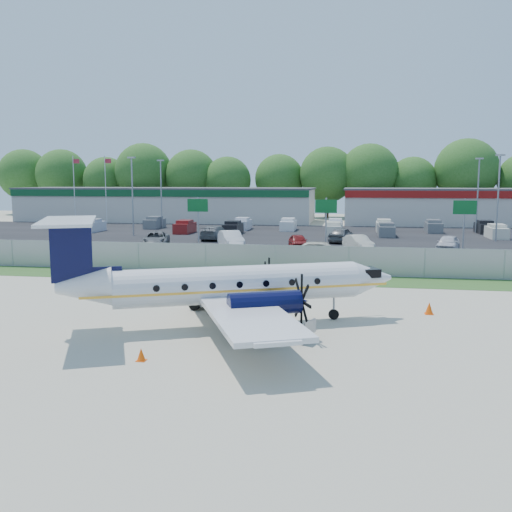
# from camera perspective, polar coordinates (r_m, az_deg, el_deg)

# --- Properties ---
(ground) EXTENTS (170.00, 170.00, 0.00)m
(ground) POSITION_cam_1_polar(r_m,az_deg,el_deg) (26.15, -2.24, -6.73)
(ground) COLOR #B9B39C
(ground) RESTS_ON ground
(grass_verge) EXTENTS (170.00, 4.00, 0.02)m
(grass_verge) POSITION_cam_1_polar(r_m,az_deg,el_deg) (37.71, 1.55, -2.26)
(grass_verge) COLOR #2D561E
(grass_verge) RESTS_ON ground
(access_road) EXTENTS (170.00, 8.00, 0.02)m
(access_road) POSITION_cam_1_polar(r_m,az_deg,el_deg) (44.57, 2.83, -0.72)
(access_road) COLOR black
(access_road) RESTS_ON ground
(parking_lot) EXTENTS (170.00, 32.00, 0.02)m
(parking_lot) POSITION_cam_1_polar(r_m,az_deg,el_deg) (65.31, 5.06, 1.92)
(parking_lot) COLOR black
(parking_lot) RESTS_ON ground
(perimeter_fence) EXTENTS (120.00, 0.06, 1.99)m
(perimeter_fence) POSITION_cam_1_polar(r_m,az_deg,el_deg) (39.52, 1.97, -0.34)
(perimeter_fence) COLOR gray
(perimeter_fence) RESTS_ON ground
(building_west) EXTENTS (46.40, 12.40, 5.24)m
(building_west) POSITION_cam_1_polar(r_m,az_deg,el_deg) (91.65, -8.93, 5.14)
(building_west) COLOR beige
(building_west) RESTS_ON ground
(building_east) EXTENTS (44.40, 12.40, 5.24)m
(building_east) POSITION_cam_1_polar(r_m,az_deg,el_deg) (89.27, 23.24, 4.55)
(building_east) COLOR beige
(building_east) RESTS_ON ground
(sign_left) EXTENTS (1.80, 0.26, 5.00)m
(sign_left) POSITION_cam_1_polar(r_m,az_deg,el_deg) (49.58, -5.83, 4.28)
(sign_left) COLOR gray
(sign_left) RESTS_ON ground
(sign_mid) EXTENTS (1.80, 0.26, 5.00)m
(sign_mid) POSITION_cam_1_polar(r_m,az_deg,el_deg) (47.82, 7.01, 4.14)
(sign_mid) COLOR gray
(sign_mid) RESTS_ON ground
(sign_right) EXTENTS (1.80, 0.26, 5.00)m
(sign_right) POSITION_cam_1_polar(r_m,az_deg,el_deg) (48.55, 20.12, 3.78)
(sign_right) COLOR gray
(sign_right) RESTS_ON ground
(flagpole_west) EXTENTS (1.06, 0.12, 10.00)m
(flagpole_west) POSITION_cam_1_polar(r_m,az_deg,el_deg) (89.79, -17.69, 6.75)
(flagpole_west) COLOR silver
(flagpole_west) RESTS_ON ground
(flagpole_east) EXTENTS (1.06, 0.12, 10.00)m
(flagpole_east) POSITION_cam_1_polar(r_m,az_deg,el_deg) (87.61, -14.77, 6.84)
(flagpole_east) COLOR silver
(flagpole_east) RESTS_ON ground
(light_pole_nw) EXTENTS (0.90, 0.35, 9.09)m
(light_pole_nw) POSITION_cam_1_polar(r_m,az_deg,el_deg) (67.69, -12.26, 6.41)
(light_pole_nw) COLOR gray
(light_pole_nw) RESTS_ON ground
(light_pole_ne) EXTENTS (0.90, 0.35, 9.09)m
(light_pole_ne) POSITION_cam_1_polar(r_m,az_deg,el_deg) (64.49, 23.07, 5.92)
(light_pole_ne) COLOR gray
(light_pole_ne) RESTS_ON ground
(light_pole_sw) EXTENTS (0.90, 0.35, 9.09)m
(light_pole_sw) POSITION_cam_1_polar(r_m,az_deg,el_deg) (77.05, -9.47, 6.61)
(light_pole_sw) COLOR gray
(light_pole_sw) RESTS_ON ground
(light_pole_se) EXTENTS (0.90, 0.35, 9.09)m
(light_pole_se) POSITION_cam_1_polar(r_m,az_deg,el_deg) (74.25, 21.31, 6.16)
(light_pole_se) COLOR gray
(light_pole_se) RESTS_ON ground
(tree_line) EXTENTS (112.00, 6.00, 14.00)m
(tree_line) POSITION_cam_1_polar(r_m,az_deg,el_deg) (99.13, 6.69, 3.84)
(tree_line) COLOR #27581A
(tree_line) RESTS_ON ground
(aircraft) EXTENTS (15.66, 15.21, 4.87)m
(aircraft) POSITION_cam_1_polar(r_m,az_deg,el_deg) (25.28, -2.53, -2.87)
(aircraft) COLOR silver
(aircraft) RESTS_ON ground
(pushback_tug) EXTENTS (2.61, 2.04, 1.31)m
(pushback_tug) POSITION_cam_1_polar(r_m,az_deg,el_deg) (28.98, -3.78, -4.05)
(pushback_tug) COLOR silver
(pushback_tug) RESTS_ON ground
(baggage_cart_far) EXTENTS (1.96, 1.55, 0.90)m
(baggage_cart_far) POSITION_cam_1_polar(r_m,az_deg,el_deg) (23.47, 3.58, -7.37)
(baggage_cart_far) COLOR gray
(baggage_cart_far) RESTS_ON ground
(cone_nose) EXTENTS (0.42, 0.42, 0.60)m
(cone_nose) POSITION_cam_1_polar(r_m,az_deg,el_deg) (29.04, 16.93, -5.04)
(cone_nose) COLOR #FA5107
(cone_nose) RESTS_ON ground
(cone_port_wing) EXTENTS (0.34, 0.34, 0.48)m
(cone_port_wing) POSITION_cam_1_polar(r_m,az_deg,el_deg) (21.26, -11.41, -9.65)
(cone_port_wing) COLOR #FA5107
(cone_port_wing) RESTS_ON ground
(cone_starboard_wing) EXTENTS (0.33, 0.33, 0.47)m
(cone_starboard_wing) POSITION_cam_1_polar(r_m,az_deg,el_deg) (29.71, -0.11, -4.54)
(cone_starboard_wing) COLOR #FA5107
(cone_starboard_wing) RESTS_ON ground
(road_car_west) EXTENTS (5.07, 3.31, 1.37)m
(road_car_west) POSITION_cam_1_polar(r_m,az_deg,el_deg) (46.00, -12.75, -0.66)
(road_car_west) COLOR navy
(road_car_west) RESTS_ON ground
(road_car_mid) EXTENTS (5.01, 2.15, 1.69)m
(road_car_mid) POSITION_cam_1_polar(r_m,az_deg,el_deg) (45.72, 5.46, -0.55)
(road_car_mid) COLOR beige
(road_car_mid) RESTS_ON ground
(parked_car_a) EXTENTS (3.55, 5.56, 1.43)m
(parked_car_a) POSITION_cam_1_polar(r_m,az_deg,el_deg) (56.74, -9.95, 0.96)
(parked_car_a) COLOR #595B5E
(parked_car_a) RESTS_ON ground
(parked_car_b) EXTENTS (3.61, 5.24, 1.64)m
(parked_car_b) POSITION_cam_1_polar(r_m,az_deg,el_deg) (54.71, -2.51, 0.83)
(parked_car_b) COLOR silver
(parked_car_b) RESTS_ON ground
(parked_car_c) EXTENTS (2.45, 4.24, 1.36)m
(parked_car_c) POSITION_cam_1_polar(r_m,az_deg,el_deg) (54.22, 4.23, 0.75)
(parked_car_c) COLOR maroon
(parked_car_c) RESTS_ON ground
(parked_car_d) EXTENTS (3.08, 4.52, 1.41)m
(parked_car_d) POSITION_cam_1_polar(r_m,az_deg,el_deg) (53.59, 10.19, 0.57)
(parked_car_d) COLOR beige
(parked_car_d) RESTS_ON ground
(parked_car_e) EXTENTS (2.94, 4.70, 1.49)m
(parked_car_e) POSITION_cam_1_polar(r_m,az_deg,el_deg) (54.75, 18.60, 0.44)
(parked_car_e) COLOR silver
(parked_car_e) RESTS_ON ground
(parked_car_f) EXTENTS (2.72, 5.53, 1.55)m
(parked_car_f) POSITION_cam_1_polar(r_m,az_deg,el_deg) (62.06, -4.09, 1.62)
(parked_car_f) COLOR #595B5E
(parked_car_f) RESTS_ON ground
(parked_car_g) EXTENTS (3.04, 5.03, 1.60)m
(parked_car_g) POSITION_cam_1_polar(r_m,az_deg,el_deg) (59.94, 8.56, 1.35)
(parked_car_g) COLOR #595B5E
(parked_car_g) RESTS_ON ground
(far_parking_rows) EXTENTS (56.00, 10.00, 1.60)m
(far_parking_rows) POSITION_cam_1_polar(r_m,az_deg,el_deg) (70.27, 5.40, 2.31)
(far_parking_rows) COLOR gray
(far_parking_rows) RESTS_ON ground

